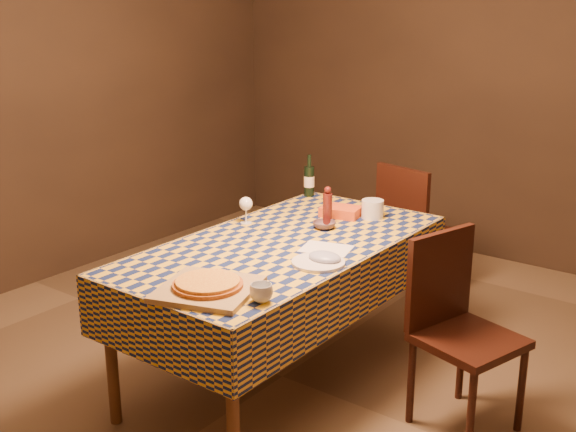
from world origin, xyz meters
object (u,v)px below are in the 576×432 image
Objects in this scene: pizza at (208,283)px; wine_bottle at (309,181)px; chair_far at (412,225)px; dining_table at (282,257)px; white_plate at (318,262)px; bowl at (324,225)px; chair_right at (456,320)px; cutting_board at (208,289)px.

wine_bottle is at bearing 110.09° from pizza.
pizza is 0.33× the size of chair_far.
dining_table is 0.94m from wine_bottle.
bowl is at bearing 121.41° from white_plate.
chair_far is 1.00× the size of chair_right.
bowl is 0.49× the size of white_plate.
bowl is at bearing -89.65° from chair_far.
wine_bottle is (-0.56, 1.52, 0.06)m from pizza.
pizza is at bearing 0.00° from cutting_board.
chair_right is at bearing -54.31° from chair_far.
dining_table is 0.72m from cutting_board.
dining_table is at bearing -96.84° from bowl.
dining_table is at bearing 156.33° from white_plate.
pizza is 2.44× the size of bowl.
wine_bottle is 1.05× the size of white_plate.
pizza is 1.15× the size of wine_bottle.
chair_right is (1.31, -0.65, -0.35)m from wine_bottle.
chair_far reaches higher than cutting_board.
cutting_board is 3.16× the size of bowl.
chair_right is (0.89, 0.18, -0.17)m from dining_table.
wine_bottle is at bearing 110.09° from cutting_board.
wine_bottle reaches higher than pizza.
pizza reaches higher than bowl.
chair_far reaches higher than pizza.
dining_table is 1.39m from chair_far.
bowl is at bearing 95.67° from cutting_board.
white_plate is (0.32, -0.14, 0.08)m from dining_table.
cutting_board is 0.42× the size of chair_far.
chair_right is at bearing 49.41° from pizza.
chair_right reaches higher than cutting_board.
cutting_board is at bearing -78.66° from dining_table.
pizza is at bearing -78.66° from dining_table.
chair_far is (-0.11, 2.08, -0.26)m from cutting_board.
white_plate reaches higher than dining_table.
white_plate is at bearing -150.84° from chair_right.
chair_far is (-0.29, 1.52, -0.25)m from white_plate.
chair_far is (0.45, 0.55, -0.35)m from wine_bottle.
wine_bottle reaches higher than bowl.
pizza is at bearing -87.01° from chair_far.
wine_bottle reaches higher than cutting_board.
chair_right is (0.86, -1.20, 0.00)m from chair_far.
wine_bottle is at bearing -129.02° from chair_far.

